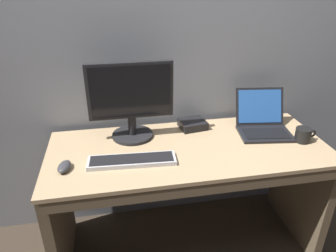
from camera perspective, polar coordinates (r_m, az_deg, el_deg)
ground_plane at (r=2.20m, az=3.22°, el=-20.22°), size 14.00×14.00×0.00m
desk at (r=1.88m, az=3.67°, el=-10.41°), size 1.54×0.64×0.72m
laptop_black at (r=1.97m, az=16.86°, el=0.20°), size 0.34×0.34×0.23m
external_monitor at (r=1.75m, az=-6.74°, el=4.62°), size 0.47×0.24×0.45m
wired_keyboard at (r=1.62m, az=-6.54°, el=-6.21°), size 0.45×0.14×0.03m
computer_mouse at (r=1.63m, az=-18.24°, el=-6.98°), size 0.08×0.12×0.04m
external_drive_box at (r=1.95m, az=4.47°, el=0.34°), size 0.17×0.16×0.05m
coffee_mug at (r=1.94m, az=23.29°, el=-1.49°), size 0.12×0.09×0.08m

